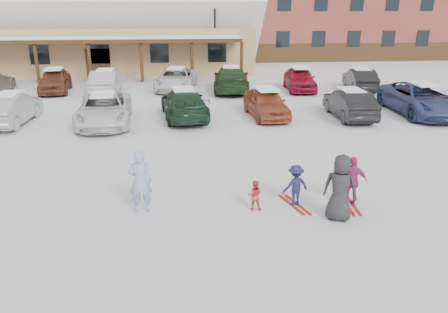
{
  "coord_description": "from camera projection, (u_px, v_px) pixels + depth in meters",
  "views": [
    {
      "loc": [
        -0.94,
        -11.16,
        5.23
      ],
      "look_at": [
        0.3,
        1.0,
        1.0
      ],
      "focal_mm": 35.0,
      "sensor_mm": 36.0,
      "label": 1
    }
  ],
  "objects": [
    {
      "name": "parked_car_5",
      "position": [
        350.0,
        104.0,
        21.31
      ],
      "size": [
        1.61,
        4.28,
        1.39
      ],
      "primitive_type": "imported",
      "rotation": [
        0.0,
        0.0,
        3.11
      ],
      "color": "black",
      "rests_on": "ground"
    },
    {
      "name": "parked_car_10",
      "position": [
        176.0,
        79.0,
        28.46
      ],
      "size": [
        3.02,
        5.38,
        1.42
      ],
      "primitive_type": "imported",
      "rotation": [
        0.0,
        0.0,
        -0.14
      ],
      "color": "white",
      "rests_on": "ground"
    },
    {
      "name": "parked_car_12",
      "position": [
        300.0,
        79.0,
        28.22
      ],
      "size": [
        2.13,
        4.48,
        1.48
      ],
      "primitive_type": "imported",
      "rotation": [
        0.0,
        0.0,
        -0.09
      ],
      "color": "maroon",
      "rests_on": "ground"
    },
    {
      "name": "parked_car_8",
      "position": [
        55.0,
        81.0,
        27.65
      ],
      "size": [
        2.28,
        4.55,
        1.49
      ],
      "primitive_type": "imported",
      "rotation": [
        0.0,
        0.0,
        0.12
      ],
      "color": "brown",
      "rests_on": "ground"
    },
    {
      "name": "conifer_3",
      "position": [
        235.0,
        7.0,
        52.56
      ],
      "size": [
        3.96,
        3.96,
        9.18
      ],
      "color": "black",
      "rests_on": "ground"
    },
    {
      "name": "parked_car_4",
      "position": [
        266.0,
        103.0,
        21.48
      ],
      "size": [
        1.97,
        4.24,
        1.41
      ],
      "primitive_type": "imported",
      "rotation": [
        0.0,
        0.0,
        0.08
      ],
      "color": "#A64B2D",
      "rests_on": "ground"
    },
    {
      "name": "parked_car_1",
      "position": [
        10.0,
        109.0,
        20.16
      ],
      "size": [
        1.7,
        4.41,
        1.43
      ],
      "primitive_type": "imported",
      "rotation": [
        0.0,
        0.0,
        3.1
      ],
      "color": "#9C9CA0",
      "rests_on": "ground"
    },
    {
      "name": "skis_child_magenta",
      "position": [
        350.0,
        205.0,
        12.09
      ],
      "size": [
        0.31,
        1.41,
        0.03
      ],
      "primitive_type": "cube",
      "rotation": [
        0.0,
        0.0,
        3.06
      ],
      "color": "#A51917",
      "rests_on": "ground"
    },
    {
      "name": "skis_child_navy",
      "position": [
        294.0,
        204.0,
        12.1
      ],
      "size": [
        0.57,
        1.4,
        0.03
      ],
      "primitive_type": "cube",
      "rotation": [
        0.0,
        0.0,
        3.41
      ],
      "color": "#A51917",
      "rests_on": "ground"
    },
    {
      "name": "parked_car_6",
      "position": [
        421.0,
        99.0,
        21.95
      ],
      "size": [
        2.75,
        5.68,
        1.56
      ],
      "primitive_type": "imported",
      "rotation": [
        0.0,
        0.0,
        -0.03
      ],
      "color": "navy",
      "rests_on": "ground"
    },
    {
      "name": "child_navy",
      "position": [
        295.0,
        185.0,
        11.91
      ],
      "size": [
        0.85,
        0.62,
        1.17
      ],
      "primitive_type": "imported",
      "rotation": [
        0.0,
        0.0,
        3.41
      ],
      "color": "#1D1B42",
      "rests_on": "ground"
    },
    {
      "name": "day_lodge",
      "position": [
        81.0,
        22.0,
        36.43
      ],
      "size": [
        29.12,
        12.5,
        10.38
      ],
      "color": "tan",
      "rests_on": "ground"
    },
    {
      "name": "ground",
      "position": [
        217.0,
        202.0,
        12.29
      ],
      "size": [
        160.0,
        160.0,
        0.0
      ],
      "primitive_type": "plane",
      "color": "silver",
      "rests_on": "ground"
    },
    {
      "name": "parked_car_3",
      "position": [
        184.0,
        104.0,
        21.21
      ],
      "size": [
        2.51,
        5.13,
        1.43
      ],
      "primitive_type": "imported",
      "rotation": [
        0.0,
        0.0,
        3.25
      ],
      "color": "#16331E",
      "rests_on": "ground"
    },
    {
      "name": "adult_skier",
      "position": [
        140.0,
        181.0,
        11.47
      ],
      "size": [
        0.64,
        0.43,
        1.72
      ],
      "primitive_type": "imported",
      "rotation": [
        0.0,
        0.0,
        3.18
      ],
      "color": "#8FA3C3",
      "rests_on": "ground"
    },
    {
      "name": "lamp_post",
      "position": [
        215.0,
        27.0,
        33.56
      ],
      "size": [
        0.5,
        0.25,
        6.49
      ],
      "color": "black",
      "rests_on": "ground"
    },
    {
      "name": "parked_car_2",
      "position": [
        104.0,
        109.0,
        20.12
      ],
      "size": [
        2.72,
        5.25,
        1.42
      ],
      "primitive_type": "imported",
      "rotation": [
        0.0,
        0.0,
        0.07
      ],
      "color": "white",
      "rests_on": "ground"
    },
    {
      "name": "bystander_dark",
      "position": [
        340.0,
        188.0,
        11.02
      ],
      "size": [
        1.02,
        0.89,
        1.75
      ],
      "primitive_type": "imported",
      "rotation": [
        0.0,
        0.0,
        2.65
      ],
      "color": "#272829",
      "rests_on": "ground"
    },
    {
      "name": "parked_car_13",
      "position": [
        360.0,
        79.0,
        28.4
      ],
      "size": [
        2.07,
        4.36,
        1.38
      ],
      "primitive_type": "imported",
      "rotation": [
        0.0,
        0.0,
        2.99
      ],
      "color": "black",
      "rests_on": "ground"
    },
    {
      "name": "child_magenta",
      "position": [
        352.0,
        182.0,
        11.87
      ],
      "size": [
        0.85,
        0.41,
        1.41
      ],
      "primitive_type": "imported",
      "rotation": [
        0.0,
        0.0,
        3.06
      ],
      "color": "#A72C73",
      "rests_on": "ground"
    },
    {
      "name": "parked_car_11",
      "position": [
        231.0,
        79.0,
        27.88
      ],
      "size": [
        2.74,
        5.61,
        1.57
      ],
      "primitive_type": "imported",
      "rotation": [
        0.0,
        0.0,
        3.04
      ],
      "color": "#1E3E1C",
      "rests_on": "ground"
    },
    {
      "name": "toddler_red",
      "position": [
        255.0,
        195.0,
        11.72
      ],
      "size": [
        0.47,
        0.4,
        0.84
      ],
      "primitive_type": "imported",
      "rotation": [
        0.0,
        0.0,
        2.91
      ],
      "color": "#D03A44",
      "rests_on": "ground"
    },
    {
      "name": "parked_car_9",
      "position": [
        106.0,
        82.0,
        27.22
      ],
      "size": [
        1.65,
        4.5,
        1.47
      ],
      "primitive_type": "imported",
      "rotation": [
        0.0,
        0.0,
        3.16
      ],
      "color": "#AFAFB5",
      "rests_on": "ground"
    }
  ]
}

